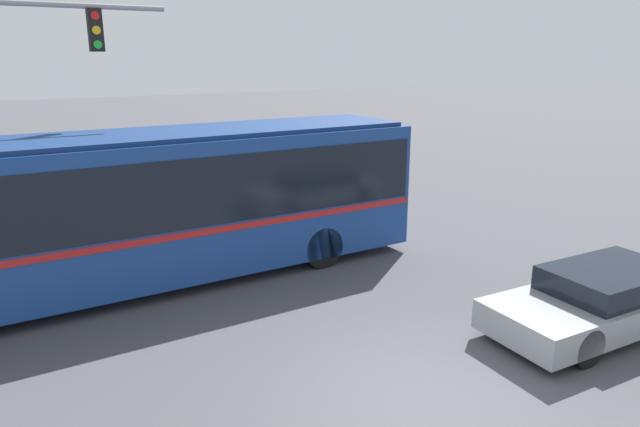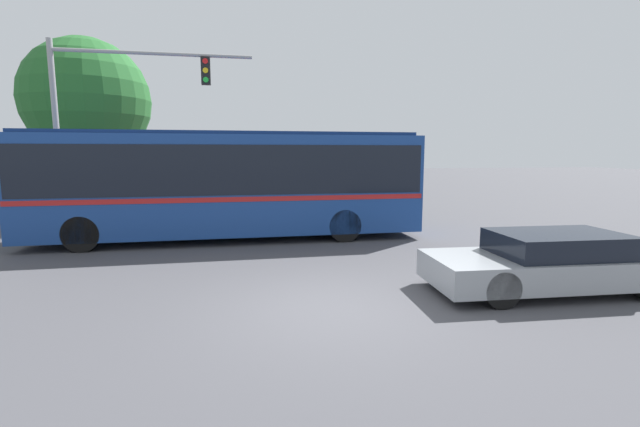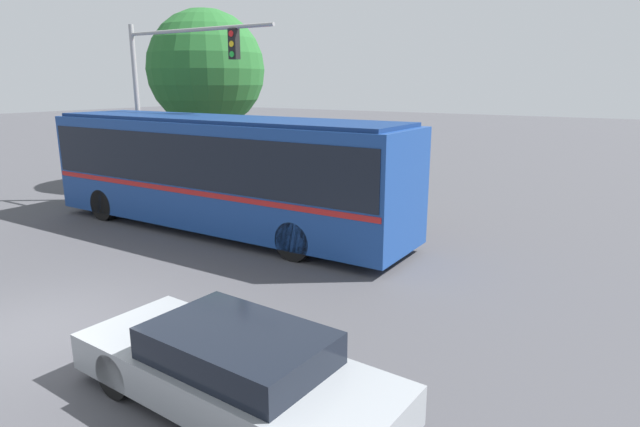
{
  "view_description": "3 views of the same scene",
  "coord_description": "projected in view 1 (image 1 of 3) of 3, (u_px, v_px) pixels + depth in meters",
  "views": [
    {
      "loc": [
        -5.09,
        -5.39,
        4.89
      ],
      "look_at": [
        0.64,
        4.05,
        1.84
      ],
      "focal_mm": 32.06,
      "sensor_mm": 36.0,
      "label": 1
    },
    {
      "loc": [
        -1.52,
        -6.98,
        2.67
      ],
      "look_at": [
        0.61,
        4.17,
        1.1
      ],
      "focal_mm": 24.08,
      "sensor_mm": 36.0,
      "label": 2
    },
    {
      "loc": [
        8.87,
        -4.54,
        4.29
      ],
      "look_at": [
        2.26,
        5.85,
        1.23
      ],
      "focal_mm": 29.65,
      "sensor_mm": 36.0,
      "label": 3
    }
  ],
  "objects": [
    {
      "name": "city_bus",
      "position": [
        161.0,
        198.0,
        12.46
      ],
      "size": [
        11.86,
        2.62,
        3.33
      ],
      "rotation": [
        0.0,
        0.0,
        3.14
      ],
      "color": "navy",
      "rests_on": "ground"
    },
    {
      "name": "flowering_hedge",
      "position": [
        155.0,
        211.0,
        15.82
      ],
      "size": [
        6.18,
        1.49,
        1.54
      ],
      "color": "#286028",
      "rests_on": "ground"
    },
    {
      "name": "sedan_foreground",
      "position": [
        606.0,
        299.0,
        10.55
      ],
      "size": [
        4.89,
        2.02,
        1.16
      ],
      "rotation": [
        0.0,
        0.0,
        3.09
      ],
      "color": "gray",
      "rests_on": "ground"
    },
    {
      "name": "ground_plane",
      "position": [
        427.0,
        405.0,
        8.29
      ],
      "size": [
        140.0,
        140.0,
        0.0
      ],
      "primitive_type": "plane",
      "color": "#444449"
    }
  ]
}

